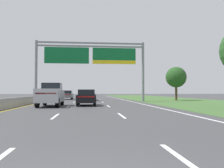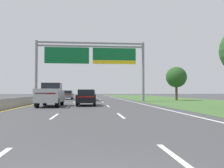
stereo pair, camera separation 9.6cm
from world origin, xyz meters
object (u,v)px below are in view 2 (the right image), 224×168
at_px(pickup_truck_silver, 51,95).
at_px(car_grey_left_lane_sedan, 68,95).
at_px(overhead_sign_gantry, 91,58).
at_px(car_darkgreen_centre_lane_sedan, 89,95).
at_px(car_navy_centre_lane_sedan, 90,95).
at_px(roadside_tree_mid, 176,77).
at_px(car_black_centre_lane_sedan, 86,97).

relative_size(pickup_truck_silver, car_grey_left_lane_sedan, 1.23).
xyz_separation_m(overhead_sign_gantry, car_darkgreen_centre_lane_sedan, (-0.18, 3.37, -5.14)).
height_order(car_navy_centre_lane_sedan, car_grey_left_lane_sedan, same).
bearing_deg(pickup_truck_silver, car_navy_centre_lane_sedan, -10.05).
relative_size(overhead_sign_gantry, roadside_tree_mid, 2.88).
distance_m(overhead_sign_gantry, roadside_tree_mid, 13.79).
height_order(car_darkgreen_centre_lane_sedan, car_black_centre_lane_sedan, same).
bearing_deg(roadside_tree_mid, car_navy_centre_lane_sedan, 148.82).
bearing_deg(pickup_truck_silver, overhead_sign_gantry, -20.59).
bearing_deg(roadside_tree_mid, car_black_centre_lane_sedan, -138.53).
relative_size(car_darkgreen_centre_lane_sedan, roadside_tree_mid, 0.84).
bearing_deg(overhead_sign_gantry, roadside_tree_mid, 12.67).
xyz_separation_m(pickup_truck_silver, car_black_centre_lane_sedan, (3.30, 0.96, -0.26)).
bearing_deg(car_grey_left_lane_sedan, car_darkgreen_centre_lane_sedan, -149.84).
height_order(overhead_sign_gantry, car_darkgreen_centre_lane_sedan, overhead_sign_gantry).
bearing_deg(car_black_centre_lane_sedan, pickup_truck_silver, 106.84).
distance_m(pickup_truck_silver, car_grey_left_lane_sedan, 20.10).
relative_size(car_grey_left_lane_sedan, car_black_centre_lane_sedan, 1.00).
relative_size(pickup_truck_silver, car_black_centre_lane_sedan, 1.22).
bearing_deg(car_black_centre_lane_sedan, car_grey_left_lane_sedan, 10.86).
bearing_deg(roadside_tree_mid, overhead_sign_gantry, -167.33).
height_order(car_grey_left_lane_sedan, car_black_centre_lane_sedan, same).
xyz_separation_m(car_navy_centre_lane_sedan, roadside_tree_mid, (13.32, -8.06, 2.79)).
distance_m(car_navy_centre_lane_sedan, roadside_tree_mid, 15.81).
bearing_deg(car_navy_centre_lane_sedan, car_darkgreen_centre_lane_sedan, -179.47).
relative_size(car_navy_centre_lane_sedan, car_darkgreen_centre_lane_sedan, 1.01).
xyz_separation_m(car_black_centre_lane_sedan, roadside_tree_mid, (13.77, 12.17, 2.79)).
relative_size(car_navy_centre_lane_sedan, roadside_tree_mid, 0.85).
bearing_deg(overhead_sign_gantry, pickup_truck_silver, -110.58).
height_order(car_navy_centre_lane_sedan, car_darkgreen_centre_lane_sedan, same).
bearing_deg(overhead_sign_gantry, car_black_centre_lane_sedan, -93.21).
bearing_deg(car_black_centre_lane_sedan, car_darkgreen_centre_lane_sedan, -1.01).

